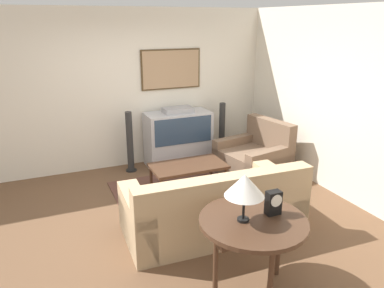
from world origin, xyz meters
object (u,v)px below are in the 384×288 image
object	(u,v)px
coffee_table	(188,167)
speaker_tower_left	(130,144)
tv	(178,138)
speaker_tower_right	(222,132)
console_table	(253,226)
mantel_clock	(273,203)
armchair	(254,158)
couch	(214,209)
table_lamp	(245,186)

from	to	relation	value
coffee_table	speaker_tower_left	xyz separation A→B (m)	(-0.60, 1.14, 0.11)
speaker_tower_left	tv	bearing A→B (deg)	-0.07
coffee_table	speaker_tower_right	xyz separation A→B (m)	(1.15, 1.14, 0.11)
console_table	mantel_clock	bearing A→B (deg)	4.17
armchair	coffee_table	world-z (taller)	armchair
coffee_table	console_table	distance (m)	2.26
couch	mantel_clock	distance (m)	1.17
coffee_table	speaker_tower_right	size ratio (longest dim) A/B	1.06
couch	speaker_tower_left	xyz separation A→B (m)	(-0.45, 2.32, 0.19)
tv	coffee_table	bearing A→B (deg)	-103.61
speaker_tower_left	couch	bearing A→B (deg)	-78.95
tv	mantel_clock	size ratio (longest dim) A/B	4.87
console_table	table_lamp	distance (m)	0.43
table_lamp	speaker_tower_right	xyz separation A→B (m)	(1.52, 3.34, -0.60)
tv	armchair	xyz separation A→B (m)	(1.00, -0.96, -0.20)
mantel_clock	coffee_table	bearing A→B (deg)	88.76
tv	speaker_tower_left	distance (m)	0.88
console_table	table_lamp	size ratio (longest dim) A/B	2.20
mantel_clock	speaker_tower_right	world-z (taller)	speaker_tower_right
coffee_table	armchair	bearing A→B (deg)	7.88
tv	console_table	world-z (taller)	tv
tv	couch	world-z (taller)	tv
tv	table_lamp	size ratio (longest dim) A/B	2.48
tv	couch	size ratio (longest dim) A/B	0.53
armchair	console_table	world-z (taller)	armchair
couch	armchair	xyz separation A→B (m)	(1.43, 1.36, -0.02)
tv	armchair	size ratio (longest dim) A/B	0.99
tv	mantel_clock	distance (m)	3.38
table_lamp	tv	bearing A→B (deg)	79.10
armchair	mantel_clock	world-z (taller)	mantel_clock
coffee_table	speaker_tower_left	world-z (taller)	speaker_tower_left
mantel_clock	table_lamp	bearing A→B (deg)	179.76
coffee_table	console_table	bearing A→B (deg)	-96.84
speaker_tower_right	tv	bearing A→B (deg)	-179.93
table_lamp	mantel_clock	distance (m)	0.40
couch	table_lamp	bearing A→B (deg)	80.18
console_table	tv	bearing A→B (deg)	80.84
couch	speaker_tower_right	distance (m)	2.66
couch	console_table	size ratio (longest dim) A/B	2.14
couch	console_table	xyz separation A→B (m)	(-0.12, -1.05, 0.37)
armchair	couch	bearing A→B (deg)	-57.15
speaker_tower_right	console_table	bearing A→B (deg)	-112.87
couch	speaker_tower_left	distance (m)	2.37
table_lamp	speaker_tower_right	bearing A→B (deg)	65.55
tv	mantel_clock	xyz separation A→B (m)	(-0.32, -3.34, 0.37)
armchair	table_lamp	distance (m)	3.01
armchair	speaker_tower_right	size ratio (longest dim) A/B	1.10
armchair	coffee_table	distance (m)	1.29
coffee_table	console_table	size ratio (longest dim) A/B	1.10
coffee_table	table_lamp	distance (m)	2.35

